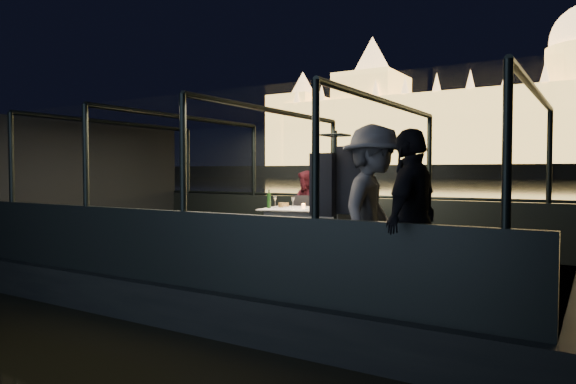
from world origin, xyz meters
The scene contains 27 objects.
river_water centered at (0.00, 80.00, 0.00)m, with size 500.00×500.00×0.00m, color black.
boat_hull centered at (0.00, 0.00, 0.00)m, with size 8.60×4.40×1.00m, color black.
boat_deck centered at (0.00, 0.00, 0.48)m, with size 8.00×4.00×0.04m, color black.
gunwale_port centered at (0.00, 2.00, 0.95)m, with size 8.00×0.08×0.90m, color black.
gunwale_starboard centered at (0.00, -2.00, 0.95)m, with size 8.00×0.08×0.90m, color black.
cabin_glass_port centered at (0.00, 2.00, 2.10)m, with size 8.00×0.02×1.40m, color #99B2B2, non-canonical shape.
cabin_glass_starboard centered at (0.00, -2.00, 2.10)m, with size 8.00×0.02×1.40m, color #99B2B2, non-canonical shape.
cabin_roof_glass centered at (0.00, 0.00, 2.80)m, with size 8.00×4.00×0.02m, color #99B2B2, non-canonical shape.
end_wall_fore centered at (-4.00, 0.00, 1.65)m, with size 0.02×4.00×2.30m, color black, non-canonical shape.
end_wall_aft centered at (4.00, 0.00, 1.65)m, with size 0.02×4.00×2.30m, color black, non-canonical shape.
canopy_ribs centered at (0.00, 0.00, 1.65)m, with size 8.00×4.00×2.30m, color black, non-canonical shape.
dining_table_central centered at (0.12, 0.85, 0.89)m, with size 1.45×1.05×0.77m, color silver.
chair_port_left centered at (-0.31, 1.30, 0.95)m, with size 0.44×0.44×0.93m, color black.
chair_port_right centered at (0.30, 1.30, 0.95)m, with size 0.41×0.41×0.87m, color black.
coat_stand centered at (1.69, -1.33, 1.40)m, with size 0.51×0.41×1.84m, color black, non-canonical shape.
person_woman_coral centered at (0.24, 1.57, 1.25)m, with size 0.56×0.37×1.55m, color #E35253.
person_man_maroon centered at (-0.36, 1.65, 1.25)m, with size 0.67×0.52×1.40m, color #42121C.
passenger_stripe centered at (2.18, -1.39, 1.35)m, with size 1.22×0.69×1.88m, color silver.
passenger_dark centered at (2.71, -1.74, 1.35)m, with size 1.06×0.44×1.80m, color black.
wine_bottle centered at (-0.48, 0.57, 1.42)m, with size 0.07×0.07×0.31m, color #133312.
bread_basket centered at (-0.39, 0.89, 1.31)m, with size 0.18×0.18×0.07m, color olive.
amber_candle centered at (0.12, 0.68, 1.31)m, with size 0.06×0.06×0.08m, color orange.
plate_near centered at (0.29, 0.61, 1.27)m, with size 0.23×0.23×0.01m, color silver.
plate_far centered at (-0.31, 0.91, 1.27)m, with size 0.22×0.22×0.01m, color silver.
wine_glass_white centered at (-0.42, 0.66, 1.36)m, with size 0.07×0.07×0.19m, color silver, non-canonical shape.
wine_glass_red centered at (0.16, 0.97, 1.36)m, with size 0.06×0.06×0.19m, color silver, non-canonical shape.
wine_glass_empty centered at (-0.03, 0.59, 1.36)m, with size 0.06×0.06×0.18m, color silver, non-canonical shape.
Camera 1 is at (4.28, -6.57, 1.87)m, focal length 32.00 mm.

